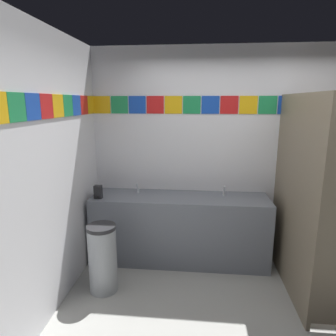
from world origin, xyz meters
TOP-DOWN VIEW (x-y plane):
  - ground_plane at (0.00, 0.00)m, footprint 8.01×8.01m
  - wall_back at (-0.00, 1.47)m, footprint 3.64×0.09m
  - wall_side at (-1.86, 0.00)m, footprint 0.09×2.87m
  - vanity_counter at (-0.69, 1.15)m, footprint 2.16×0.56m
  - faucet_left at (-1.23, 1.24)m, footprint 0.04×0.10m
  - faucet_right at (-0.15, 1.24)m, footprint 0.04×0.10m
  - soap_dispenser at (-1.66, 0.99)m, footprint 0.09×0.09m
  - stall_divider at (0.69, 0.48)m, footprint 0.92×1.40m
  - toilet at (1.00, 0.98)m, footprint 0.39×0.49m
  - trash_bin at (-1.46, 0.44)m, footprint 0.30×0.30m

SIDE VIEW (x-z plane):
  - ground_plane at x=0.00m, z-range 0.00..0.00m
  - toilet at x=1.00m, z-range -0.07..0.67m
  - trash_bin at x=-1.46m, z-range 0.00..0.74m
  - vanity_counter at x=-0.69m, z-range 0.01..0.85m
  - faucet_left at x=-1.23m, z-range 0.83..0.97m
  - faucet_right at x=-0.15m, z-range 0.83..0.97m
  - soap_dispenser at x=-1.66m, z-range 0.84..1.00m
  - stall_divider at x=0.69m, z-range 0.00..2.06m
  - wall_back at x=0.00m, z-range 0.00..2.65m
  - wall_side at x=-1.86m, z-range 0.00..2.65m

